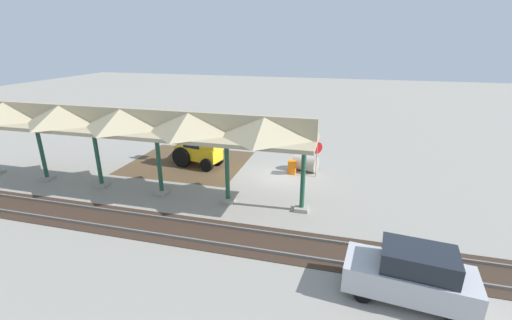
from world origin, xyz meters
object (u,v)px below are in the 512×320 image
Objects in this scene: distant_parked_car at (411,274)px; traffic_barrel at (292,167)px; backhoe at (197,148)px; concrete_pipe at (305,163)px; stop_sign at (317,152)px.

distant_parked_car is 4.86× the size of traffic_barrel.
distant_parked_car is (-12.39, 10.31, -0.29)m from backhoe.
backhoe is at bearing 7.04° from concrete_pipe.
stop_sign is at bearing 130.75° from concrete_pipe.
stop_sign is 2.59× the size of traffic_barrel.
distant_parked_car is (-4.13, 10.33, -0.69)m from stop_sign.
traffic_barrel is at bearing 43.67° from concrete_pipe.
concrete_pipe is (0.78, -0.91, -1.15)m from stop_sign.
concrete_pipe is at bearing -66.39° from distant_parked_car.
backhoe is 2.90× the size of concrete_pipe.
stop_sign reaches higher than distant_parked_car.
distant_parked_car is at bearing 140.24° from backhoe.
backhoe reaches higher than concrete_pipe.
stop_sign is at bearing 174.60° from traffic_barrel.
stop_sign is 0.53× the size of distant_parked_car.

